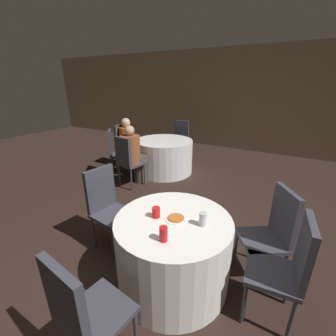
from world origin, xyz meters
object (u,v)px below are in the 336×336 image
at_px(chair_far_west, 123,142).
at_px(person_orange_shirt, 130,143).
at_px(chair_near_south, 82,311).
at_px(table_near, 173,251).
at_px(soda_can_silver, 203,219).
at_px(chair_far_south, 127,158).
at_px(table_far, 164,156).
at_px(soda_can_red, 163,234).
at_px(chair_near_northeast, 273,229).
at_px(chair_near_east, 289,264).
at_px(pizza_plate_near, 176,218).
at_px(person_floral_shirt, 134,155).
at_px(chair_near_west, 106,202).
at_px(chair_far_southwest, 115,149).
at_px(chair_far_north, 180,137).

height_order(chair_far_west, person_orange_shirt, person_orange_shirt).
bearing_deg(chair_near_south, table_near, 90.00).
bearing_deg(soda_can_silver, chair_far_south, 144.63).
bearing_deg(table_far, soda_can_red, -59.35).
bearing_deg(table_near, chair_near_northeast, 33.22).
relative_size(chair_near_east, chair_far_west, 1.00).
bearing_deg(person_orange_shirt, pizza_plate_near, 39.12).
height_order(table_near, person_floral_shirt, person_floral_shirt).
relative_size(chair_near_west, chair_far_west, 1.00).
xyz_separation_m(chair_near_south, chair_near_west, (-0.83, 1.06, 0.00)).
distance_m(table_far, soda_can_silver, 3.12).
bearing_deg(person_orange_shirt, chair_far_west, -90.00).
relative_size(person_orange_shirt, soda_can_red, 9.31).
distance_m(chair_near_south, chair_far_west, 4.18).
bearing_deg(chair_near_west, chair_far_southwest, -133.60).
bearing_deg(chair_near_south, pizza_plate_near, 89.08).
height_order(chair_far_south, pizza_plate_near, chair_far_south).
xyz_separation_m(chair_near_east, person_floral_shirt, (-2.70, 1.56, 0.02)).
bearing_deg(person_orange_shirt, chair_near_east, 49.06).
xyz_separation_m(table_near, chair_near_south, (-0.12, -0.95, 0.22)).
bearing_deg(person_floral_shirt, soda_can_red, -36.67).
bearing_deg(chair_near_northeast, chair_far_north, 6.60).
height_order(chair_near_east, chair_near_west, same).
distance_m(table_near, soda_can_silver, 0.50).
height_order(chair_near_northeast, pizza_plate_near, chair_near_northeast).
relative_size(person_floral_shirt, person_orange_shirt, 1.03).
distance_m(chair_near_northeast, chair_far_west, 3.91).
height_order(chair_far_southwest, soda_can_red, chair_far_southwest).
distance_m(chair_near_northeast, person_floral_shirt, 2.79).
distance_m(chair_near_south, person_floral_shirt, 3.08).
height_order(chair_far_southwest, soda_can_silver, chair_far_southwest).
distance_m(person_floral_shirt, soda_can_red, 2.67).
distance_m(table_near, chair_near_south, 0.98).
xyz_separation_m(chair_near_east, soda_can_red, (-0.88, -0.39, 0.20)).
bearing_deg(chair_near_west, soda_can_silver, 93.66).
relative_size(chair_far_north, soda_can_red, 8.02).
relative_size(chair_near_east, person_orange_shirt, 0.86).
height_order(chair_far_north, soda_can_red, chair_far_north).
bearing_deg(chair_near_south, table_far, 120.21).
distance_m(chair_near_west, chair_far_north, 3.52).
height_order(chair_far_west, chair_far_north, same).
bearing_deg(chair_far_south, pizza_plate_near, -29.15).
bearing_deg(chair_far_southwest, chair_near_west, -0.67).
height_order(table_far, chair_near_west, chair_near_west).
distance_m(table_far, person_floral_shirt, 0.91).
bearing_deg(chair_far_north, chair_near_east, 120.94).
height_order(chair_near_south, soda_can_red, chair_near_south).
height_order(table_near, chair_far_southwest, chair_far_southwest).
relative_size(chair_far_south, chair_far_southwest, 1.00).
xyz_separation_m(chair_near_east, chair_near_west, (-1.91, 0.01, 0.00)).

